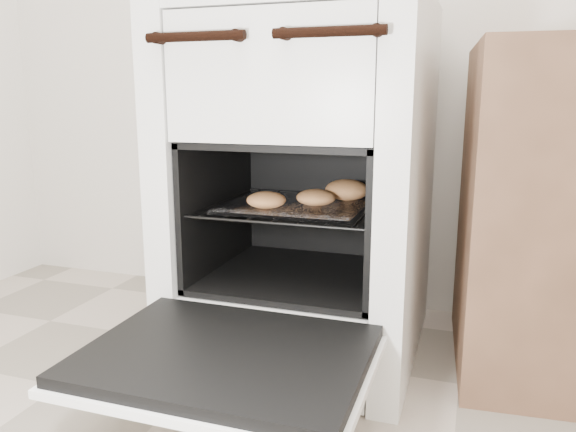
% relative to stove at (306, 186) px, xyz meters
% --- Properties ---
extents(stove, '(0.66, 0.73, 1.01)m').
position_rel_stove_xyz_m(stove, '(0.00, 0.00, 0.00)').
color(stove, white).
rests_on(stove, ground).
extents(oven_door, '(0.59, 0.46, 0.04)m').
position_rel_stove_xyz_m(oven_door, '(0.00, -0.56, -0.27)').
color(oven_door, black).
rests_on(oven_door, stove).
extents(oven_rack, '(0.48, 0.46, 0.01)m').
position_rel_stove_xyz_m(oven_rack, '(0.00, -0.07, -0.05)').
color(oven_rack, black).
rests_on(oven_rack, stove).
extents(foil_sheet, '(0.37, 0.33, 0.01)m').
position_rel_stove_xyz_m(foil_sheet, '(0.00, -0.09, -0.04)').
color(foil_sheet, white).
rests_on(foil_sheet, oven_rack).
extents(baked_rolls, '(0.30, 0.31, 0.06)m').
position_rel_stove_xyz_m(baked_rolls, '(0.06, -0.07, -0.01)').
color(baked_rolls, tan).
rests_on(baked_rolls, foil_sheet).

